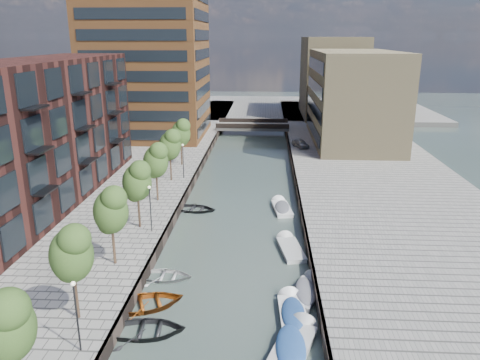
# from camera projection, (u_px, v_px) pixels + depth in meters

# --- Properties ---
(water) EXTENTS (300.00, 300.00, 0.00)m
(water) POSITION_uv_depth(u_px,v_px,m) (244.00, 187.00, 55.47)
(water) COLOR #38473F
(water) RESTS_ON ground
(quay_right) EXTENTS (20.00, 140.00, 1.00)m
(quay_right) POSITION_uv_depth(u_px,v_px,m) (381.00, 185.00, 54.44)
(quay_right) COLOR gray
(quay_right) RESTS_ON ground
(quay_wall_left) EXTENTS (0.25, 140.00, 1.00)m
(quay_wall_left) POSITION_uv_depth(u_px,v_px,m) (193.00, 182.00, 55.66)
(quay_wall_left) COLOR #332823
(quay_wall_left) RESTS_ON ground
(quay_wall_right) EXTENTS (0.25, 140.00, 1.00)m
(quay_wall_right) POSITION_uv_depth(u_px,v_px,m) (296.00, 184.00, 54.99)
(quay_wall_right) COLOR #332823
(quay_wall_right) RESTS_ON ground
(far_closure) EXTENTS (80.00, 40.00, 1.00)m
(far_closure) POSITION_uv_depth(u_px,v_px,m) (256.00, 108.00, 112.58)
(far_closure) COLOR gray
(far_closure) RESTS_ON ground
(apartment_block) EXTENTS (8.00, 38.00, 14.00)m
(apartment_block) POSITION_uv_depth(u_px,v_px,m) (31.00, 136.00, 44.69)
(apartment_block) COLOR black
(apartment_block) RESTS_ON quay_left
(tower) EXTENTS (18.00, 18.00, 30.00)m
(tower) POSITION_uv_depth(u_px,v_px,m) (147.00, 44.00, 75.57)
(tower) COLOR brown
(tower) RESTS_ON quay_left
(tan_block_near) EXTENTS (12.00, 25.00, 14.00)m
(tan_block_near) POSITION_uv_depth(u_px,v_px,m) (353.00, 97.00, 73.23)
(tan_block_near) COLOR #95835B
(tan_block_near) RESTS_ON quay_right
(tan_block_far) EXTENTS (12.00, 20.00, 16.00)m
(tan_block_far) POSITION_uv_depth(u_px,v_px,m) (332.00, 77.00, 97.75)
(tan_block_far) COLOR #95835B
(tan_block_far) RESTS_ON quay_right
(bridge) EXTENTS (13.00, 6.00, 1.30)m
(bridge) POSITION_uv_depth(u_px,v_px,m) (253.00, 126.00, 85.60)
(bridge) COLOR gray
(bridge) RESTS_ON ground
(tree_0) EXTENTS (2.50, 2.50, 5.95)m
(tree_0) POSITION_uv_depth(u_px,v_px,m) (5.00, 323.00, 20.03)
(tree_0) COLOR #382619
(tree_0) RESTS_ON quay_left
(tree_1) EXTENTS (2.50, 2.50, 5.95)m
(tree_1) POSITION_uv_depth(u_px,v_px,m) (71.00, 252.00, 26.71)
(tree_1) COLOR #382619
(tree_1) RESTS_ON quay_left
(tree_2) EXTENTS (2.50, 2.50, 5.95)m
(tree_2) POSITION_uv_depth(u_px,v_px,m) (111.00, 209.00, 33.39)
(tree_2) COLOR #382619
(tree_2) RESTS_ON quay_left
(tree_3) EXTENTS (2.50, 2.50, 5.95)m
(tree_3) POSITION_uv_depth(u_px,v_px,m) (137.00, 180.00, 40.07)
(tree_3) COLOR #382619
(tree_3) RESTS_ON quay_left
(tree_4) EXTENTS (2.50, 2.50, 5.95)m
(tree_4) POSITION_uv_depth(u_px,v_px,m) (156.00, 159.00, 46.75)
(tree_4) COLOR #382619
(tree_4) RESTS_ON quay_left
(tree_5) EXTENTS (2.50, 2.50, 5.95)m
(tree_5) POSITION_uv_depth(u_px,v_px,m) (170.00, 144.00, 53.43)
(tree_5) COLOR #382619
(tree_5) RESTS_ON quay_left
(tree_6) EXTENTS (2.50, 2.50, 5.95)m
(tree_6) POSITION_uv_depth(u_px,v_px,m) (181.00, 132.00, 60.11)
(tree_6) COLOR #382619
(tree_6) RESTS_ON quay_left
(lamp_0) EXTENTS (0.24, 0.24, 4.12)m
(lamp_0) POSITION_uv_depth(u_px,v_px,m) (76.00, 309.00, 24.30)
(lamp_0) COLOR black
(lamp_0) RESTS_ON quay_left
(lamp_1) EXTENTS (0.24, 0.24, 4.12)m
(lamp_1) POSITION_uv_depth(u_px,v_px,m) (150.00, 204.00, 39.57)
(lamp_1) COLOR black
(lamp_1) RESTS_ON quay_left
(lamp_2) EXTENTS (0.24, 0.24, 4.12)m
(lamp_2) POSITION_uv_depth(u_px,v_px,m) (183.00, 157.00, 54.84)
(lamp_2) COLOR black
(lamp_2) RESTS_ON quay_left
(sloop_0) EXTENTS (5.12, 3.90, 0.99)m
(sloop_0) POSITION_uv_depth(u_px,v_px,m) (146.00, 334.00, 28.06)
(sloop_0) COLOR black
(sloop_0) RESTS_ON ground
(sloop_2) EXTENTS (6.01, 5.23, 1.04)m
(sloop_2) POSITION_uv_depth(u_px,v_px,m) (147.00, 307.00, 30.83)
(sloop_2) COLOR #8B3F0F
(sloop_2) RESTS_ON ground
(sloop_3) EXTENTS (4.07, 2.93, 0.84)m
(sloop_3) POSITION_uv_depth(u_px,v_px,m) (165.00, 278.00, 34.48)
(sloop_3) COLOR beige
(sloop_3) RESTS_ON ground
(sloop_4) EXTENTS (4.89, 3.86, 0.91)m
(sloop_4) POSITION_uv_depth(u_px,v_px,m) (195.00, 211.00, 47.87)
(sloop_4) COLOR black
(sloop_4) RESTS_ON ground
(motorboat_0) EXTENTS (1.89, 4.83, 1.58)m
(motorboat_0) POSITION_uv_depth(u_px,v_px,m) (292.00, 313.00, 29.85)
(motorboat_0) COLOR white
(motorboat_0) RESTS_ON ground
(motorboat_1) EXTENTS (2.88, 4.77, 1.51)m
(motorboat_1) POSITION_uv_depth(u_px,v_px,m) (307.00, 291.00, 32.47)
(motorboat_1) COLOR silver
(motorboat_1) RESTS_ON ground
(motorboat_2) EXTENTS (2.42, 4.94, 1.58)m
(motorboat_2) POSITION_uv_depth(u_px,v_px,m) (289.00, 248.00, 39.23)
(motorboat_2) COLOR silver
(motorboat_2) RESTS_ON ground
(motorboat_3) EXTENTS (3.48, 5.71, 1.80)m
(motorboat_3) POSITION_uv_depth(u_px,v_px,m) (293.00, 347.00, 26.55)
(motorboat_3) COLOR silver
(motorboat_3) RESTS_ON ground
(motorboat_4) EXTENTS (2.22, 4.79, 1.54)m
(motorboat_4) POSITION_uv_depth(u_px,v_px,m) (281.00, 208.00, 48.23)
(motorboat_4) COLOR white
(motorboat_4) RESTS_ON ground
(car) EXTENTS (2.78, 3.91, 1.24)m
(car) POSITION_uv_depth(u_px,v_px,m) (300.00, 143.00, 70.78)
(car) COLOR #9B9C9F
(car) RESTS_ON quay_right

